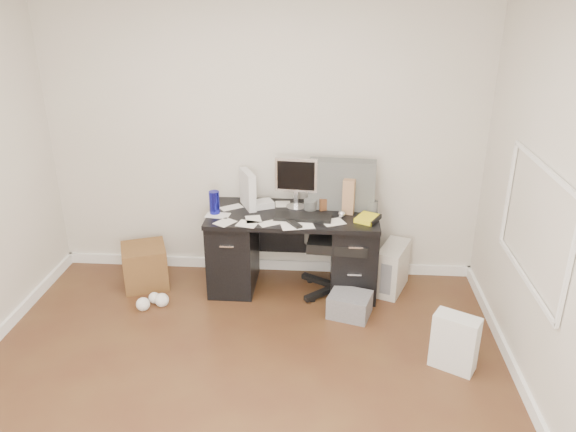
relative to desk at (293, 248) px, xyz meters
name	(u,v)px	position (x,y,z in m)	size (l,w,h in m)	color
ground	(232,409)	(-0.30, -1.65, -0.40)	(4.00, 4.00, 0.00)	#482517
room_shell	(227,173)	(-0.27, -1.62, 1.26)	(4.02, 4.02, 2.71)	beige
desk	(293,248)	(0.00, 0.00, 0.00)	(1.50, 0.70, 0.75)	black
loose_papers	(270,214)	(-0.20, -0.05, 0.35)	(1.10, 0.60, 0.00)	white
lcd_monitor	(296,183)	(0.02, 0.12, 0.59)	(0.38, 0.22, 0.48)	silver
keyboard	(303,217)	(0.09, -0.13, 0.36)	(0.49, 0.17, 0.03)	black
computer_mouse	(342,214)	(0.43, -0.08, 0.38)	(0.07, 0.07, 0.07)	silver
travel_mug	(214,202)	(-0.69, -0.06, 0.45)	(0.09, 0.09, 0.21)	#161797
white_binder	(248,189)	(-0.42, 0.11, 0.52)	(0.14, 0.29, 0.34)	silver
magazine_file	(350,193)	(0.50, 0.12, 0.51)	(0.13, 0.27, 0.31)	#A3744F
pen_cup	(324,195)	(0.27, 0.11, 0.48)	(0.11, 0.11, 0.26)	brown
yellow_book	(368,218)	(0.65, -0.12, 0.37)	(0.17, 0.21, 0.04)	yellow
paper_remote	(297,224)	(0.05, -0.26, 0.36)	(0.27, 0.22, 0.02)	white
office_chair	(339,232)	(0.41, -0.04, 0.20)	(0.68, 0.68, 1.20)	#4B4E4C
pc_tower	(393,268)	(0.92, 0.02, -0.18)	(0.20, 0.44, 0.44)	#B4AFA3
shopping_bag	(455,342)	(1.26, -1.09, -0.18)	(0.32, 0.23, 0.44)	silver
wicker_basket	(145,266)	(-1.38, -0.05, -0.20)	(0.39, 0.39, 0.39)	#4F3817
desk_printer	(350,305)	(0.52, -0.44, -0.30)	(0.34, 0.28, 0.20)	#5D5D61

